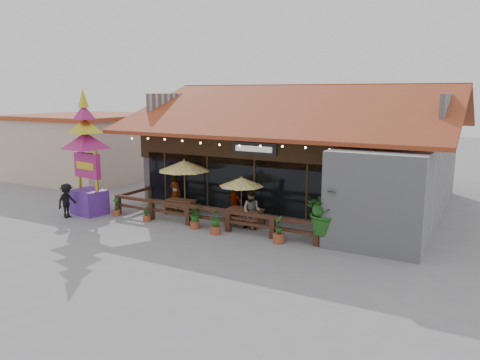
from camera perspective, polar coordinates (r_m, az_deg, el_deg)
The scene contains 19 objects.
ground at distance 19.60m, azimuth 0.59°, elevation -6.13°, with size 100.00×100.00×0.00m, color gray.
restaurant_building at distance 24.95m, azimuth 8.29°, elevation 2.57°, with size 15.50×14.73×6.09m.
patio_railing at distance 20.34m, azimuth -5.38°, elevation -3.76°, with size 10.00×2.60×0.92m.
neighbor_building at distance 33.00m, azimuth -17.86°, elevation 3.99°, with size 8.40×8.40×4.22m.
umbrella_left at distance 21.81m, azimuth -6.81°, elevation 1.71°, with size 3.03×3.03×2.64m.
umbrella_right at distance 20.23m, azimuth 0.18°, elevation -0.25°, with size 2.52×2.52×2.10m.
picnic_table_left at distance 22.36m, azimuth -7.17°, elevation -2.92°, with size 1.40×1.21×0.66m.
picnic_table_right at distance 20.15m, azimuth 0.64°, elevation -4.20°, with size 1.58×1.37×0.74m.
thai_sign_tower at distance 22.72m, azimuth -18.28°, elevation 4.19°, with size 2.68×2.68×6.28m.
tropical_plant at distance 17.66m, azimuth 10.46°, elevation -3.91°, with size 2.12×2.07×2.23m.
diner_a at distance 22.99m, azimuth -7.91°, elevation -1.53°, with size 0.62×0.41×1.71m, color #3C2813.
diner_b at distance 19.50m, azimuth 1.42°, elevation -3.73°, with size 0.80×0.62×1.64m, color #3C2813.
diner_c at distance 21.13m, azimuth -0.61°, elevation -2.83°, with size 0.86×0.36×1.47m, color #3C2813.
pedestrian at distance 22.76m, azimuth -20.35°, elevation -2.38°, with size 1.03×0.59×1.59m, color black.
planter_a at distance 22.51m, azimuth -14.84°, elevation -3.33°, with size 0.35×0.35×0.86m.
planter_b at distance 21.25m, azimuth -11.31°, elevation -3.96°, with size 0.34×0.34×0.84m.
planter_c at distance 19.77m, azimuth -5.55°, elevation -4.36°, with size 0.77×0.79×0.99m.
planter_d at distance 18.96m, azimuth -2.98°, elevation -5.18°, with size 0.53×0.53×1.03m.
planter_e at distance 17.92m, azimuth 4.75°, elevation -6.25°, with size 0.45×0.47×1.09m.
Camera 1 is at (8.81, -16.58, 5.65)m, focal length 35.00 mm.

